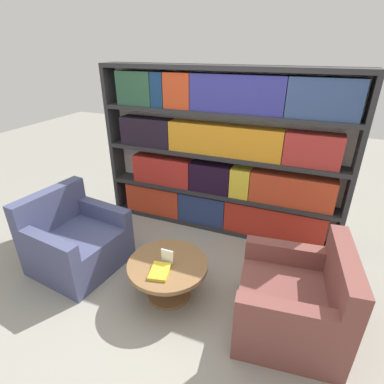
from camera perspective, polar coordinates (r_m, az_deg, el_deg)
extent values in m
plane|color=gray|center=(2.99, -4.72, -20.70)|extent=(14.00, 14.00, 0.00)
cube|color=silver|center=(3.73, 5.74, 7.56)|extent=(2.95, 0.05, 1.99)
cube|color=#262628|center=(4.24, -14.13, 9.21)|extent=(0.05, 0.30, 1.99)
cube|color=#262628|center=(3.51, 28.41, 3.27)|extent=(0.05, 0.30, 1.99)
cube|color=#262628|center=(4.03, 4.61, -6.16)|extent=(2.85, 0.30, 0.05)
cube|color=#262628|center=(3.80, 4.87, -0.12)|extent=(2.85, 0.30, 0.05)
cube|color=#262628|center=(3.61, 5.16, 6.99)|extent=(2.85, 0.30, 0.05)
cube|color=#262628|center=(3.48, 5.50, 14.75)|extent=(2.85, 0.30, 0.05)
cube|color=#262628|center=(3.42, 5.86, 22.54)|extent=(2.85, 0.30, 0.05)
cube|color=#B2351D|center=(4.22, -7.13, -1.25)|extent=(0.79, 0.20, 0.40)
cube|color=navy|center=(3.95, 2.05, -3.06)|extent=(0.62, 0.20, 0.40)
cube|color=#A6271B|center=(3.78, 15.22, -5.48)|extent=(1.19, 0.20, 0.40)
cube|color=#A5251F|center=(3.96, -5.55, 4.19)|extent=(0.80, 0.20, 0.36)
cube|color=black|center=(3.72, 3.57, 2.77)|extent=(0.51, 0.20, 0.36)
cube|color=gold|center=(3.63, 9.25, 1.85)|extent=(0.23, 0.20, 0.36)
cube|color=#B0391F|center=(3.57, 18.43, 0.33)|extent=(0.93, 0.20, 0.36)
cube|color=black|center=(3.90, -8.54, 11.32)|extent=(0.68, 0.20, 0.35)
cube|color=orange|center=(3.51, 6.13, 9.82)|extent=(1.33, 0.20, 0.35)
cube|color=#9F2B27|center=(3.39, 22.00, 7.47)|extent=(0.58, 0.20, 0.35)
cube|color=#254A34|center=(3.86, -10.51, 18.88)|extent=(0.45, 0.20, 0.39)
cube|color=navy|center=(3.70, -6.16, 18.86)|extent=(0.16, 0.20, 0.39)
cube|color=#B43A1A|center=(3.60, -2.48, 18.76)|extent=(0.32, 0.20, 0.39)
cube|color=navy|center=(3.38, 8.59, 18.03)|extent=(1.01, 0.20, 0.39)
cube|color=navy|center=(3.28, 23.85, 15.98)|extent=(0.69, 0.20, 0.39)
cube|color=#42476B|center=(3.49, -20.64, -10.14)|extent=(0.91, 0.94, 0.41)
cube|color=#42476B|center=(3.53, -25.33, -2.82)|extent=(0.24, 0.85, 0.41)
cube|color=#42476B|center=(3.12, -25.57, -9.29)|extent=(0.69, 0.20, 0.19)
cube|color=#42476B|center=(3.49, -16.27, -3.70)|extent=(0.69, 0.20, 0.19)
cube|color=brown|center=(2.79, 17.77, -20.42)|extent=(0.91, 0.93, 0.41)
cube|color=brown|center=(2.58, 26.77, -14.45)|extent=(0.24, 0.85, 0.41)
cube|color=brown|center=(2.86, 17.07, -10.97)|extent=(0.69, 0.20, 0.19)
cube|color=brown|center=(2.32, 17.10, -21.55)|extent=(0.69, 0.20, 0.19)
cylinder|color=brown|center=(2.96, -4.51, -16.47)|extent=(0.13, 0.13, 0.34)
cylinder|color=brown|center=(3.07, -4.40, -18.63)|extent=(0.41, 0.41, 0.03)
cylinder|color=brown|center=(2.84, -4.65, -13.61)|extent=(0.74, 0.74, 0.04)
cube|color=black|center=(2.82, -4.67, -13.22)|extent=(0.07, 0.06, 0.01)
cube|color=white|center=(2.78, -4.72, -12.16)|extent=(0.12, 0.01, 0.14)
cube|color=gold|center=(2.72, -6.16, -14.80)|extent=(0.21, 0.26, 0.03)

